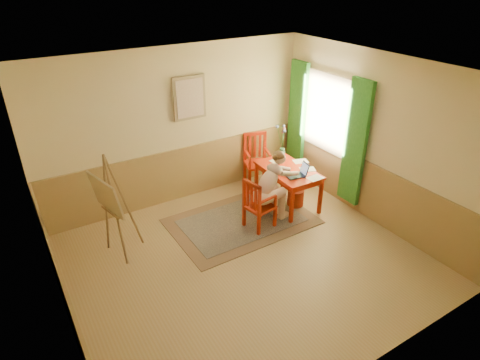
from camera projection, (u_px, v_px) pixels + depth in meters
room at (246, 178)px, 5.48m from camera, size 5.04×4.54×2.84m
wainscot at (219, 208)px, 6.50m from camera, size 5.00×4.50×1.00m
window at (325, 124)px, 7.46m from camera, size 0.12×2.01×2.20m
wall_portrait at (190, 98)px, 7.02m from camera, size 0.60×0.05×0.76m
rug at (242, 221)px, 7.06m from camera, size 2.41×1.62×0.02m
table at (288, 174)px, 7.29m from camera, size 0.75×1.22×0.72m
chair_left at (258, 204)px, 6.69m from camera, size 0.48×0.47×0.91m
chair_back at (257, 160)px, 8.07m from camera, size 0.59×0.60×1.04m
figure at (271, 185)px, 6.75m from camera, size 0.97×0.49×1.28m
laptop at (298, 173)px, 7.00m from camera, size 0.40×0.29×0.22m
papers at (300, 167)px, 7.31m from camera, size 0.65×1.12×0.00m
vase at (282, 142)px, 7.61m from camera, size 0.21×0.30×0.61m
wastebasket at (296, 198)px, 7.47m from camera, size 0.35×0.35×0.32m
easel at (109, 199)px, 5.79m from camera, size 0.63×0.75×1.68m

